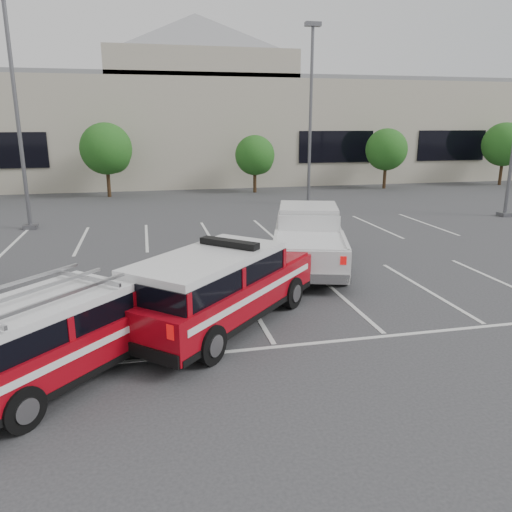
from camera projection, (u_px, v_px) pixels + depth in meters
The scene contains 12 objects.
ground at pixel (249, 303), 13.80m from camera, with size 120.00×120.00×0.00m, color #343436.
stall_markings at pixel (224, 261), 18.04m from camera, with size 23.00×15.00×0.01m, color silver.
convention_building at pixel (175, 124), 42.65m from camera, with size 60.00×16.99×13.20m.
tree_mid_left at pixel (108, 151), 32.76m from camera, with size 3.37×3.37×4.85m.
tree_mid_right at pixel (256, 157), 35.00m from camera, with size 2.77×2.77×3.99m.
tree_right at pixel (387, 151), 37.03m from camera, with size 3.07×3.07×4.42m.
tree_far_right at pixel (505, 146), 39.06m from camera, with size 3.37×3.37×4.85m.
light_pole_left at pixel (17, 114), 22.09m from camera, with size 0.90×0.60×10.24m.
light_pole_mid at pixel (310, 116), 29.00m from camera, with size 0.90×0.60×10.24m.
fire_chief_suv at pixel (219, 293), 12.12m from camera, with size 5.55×5.74×2.06m.
white_pickup at pixel (308, 242), 17.40m from camera, with size 4.07×6.93×2.01m.
ladder_suv at pixel (58, 341), 9.61m from camera, with size 4.79×4.95×1.95m.
Camera 1 is at (-2.65, -12.72, 4.86)m, focal length 35.00 mm.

